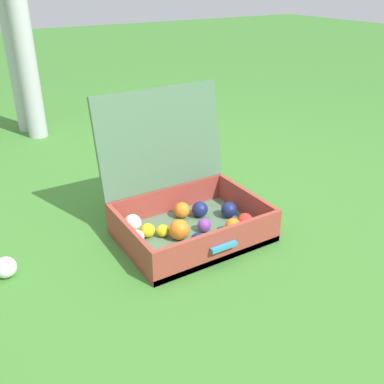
% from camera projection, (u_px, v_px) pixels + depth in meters
% --- Properties ---
extents(ground_plane, '(16.00, 16.00, 0.00)m').
position_uv_depth(ground_plane, '(183.00, 241.00, 1.78)').
color(ground_plane, '#3D7A2D').
extents(open_suitcase, '(0.57, 0.53, 0.56)m').
position_uv_depth(open_suitcase, '(184.00, 204.00, 1.80)').
color(open_suitcase, '#4C7051').
rests_on(open_suitcase, ground).
extents(stray_ball_on_grass, '(0.08, 0.08, 0.08)m').
position_uv_depth(stray_ball_on_grass, '(6.00, 267.00, 1.55)').
color(stray_ball_on_grass, white).
rests_on(stray_ball_on_grass, ground).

